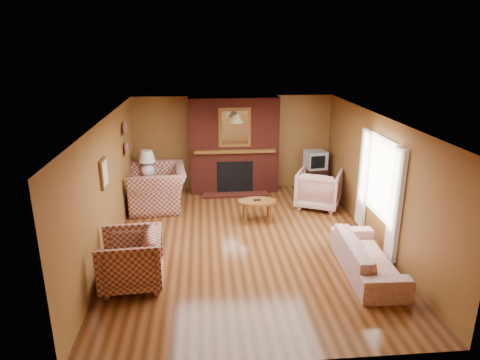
{
  "coord_description": "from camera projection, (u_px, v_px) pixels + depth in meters",
  "views": [
    {
      "loc": [
        -0.77,
        -7.41,
        3.71
      ],
      "look_at": [
        -0.06,
        0.6,
        1.07
      ],
      "focal_mm": 32.0,
      "sensor_mm": 36.0,
      "label": 1
    }
  ],
  "objects": [
    {
      "name": "table_lamp",
      "position": [
        147.0,
        162.0,
        10.08
      ],
      "size": [
        0.4,
        0.4,
        0.65
      ],
      "color": "silver",
      "rests_on": "side_table"
    },
    {
      "name": "bookshelf",
      "position": [
        126.0,
        139.0,
        9.31
      ],
      "size": [
        0.09,
        0.55,
        0.71
      ],
      "color": "brown",
      "rests_on": "wall_left"
    },
    {
      "name": "side_table",
      "position": [
        149.0,
        189.0,
        10.29
      ],
      "size": [
        0.48,
        0.48,
        0.6
      ],
      "primitive_type": "cube",
      "rotation": [
        0.0,
        0.0,
        -0.07
      ],
      "color": "brown",
      "rests_on": "floor"
    },
    {
      "name": "plaid_armchair",
      "position": [
        131.0,
        260.0,
        6.68
      ],
      "size": [
        1.03,
        1.01,
        0.89
      ],
      "primitive_type": "imported",
      "rotation": [
        0.0,
        0.0,
        -1.5
      ],
      "color": "maroon",
      "rests_on": "floor"
    },
    {
      "name": "pendant_light",
      "position": [
        236.0,
        118.0,
        9.79
      ],
      "size": [
        0.36,
        0.36,
        0.48
      ],
      "color": "black",
      "rests_on": "ceiling"
    },
    {
      "name": "wall_right",
      "position": [
        378.0,
        180.0,
        8.07
      ],
      "size": [
        0.0,
        6.5,
        6.5
      ],
      "primitive_type": "plane",
      "rotation": [
        1.57,
        0.0,
        -1.57
      ],
      "color": "brown",
      "rests_on": "floor"
    },
    {
      "name": "wall_left",
      "position": [
        107.0,
        187.0,
        7.65
      ],
      "size": [
        0.0,
        6.5,
        6.5
      ],
      "primitive_type": "plane",
      "rotation": [
        1.57,
        0.0,
        1.57
      ],
      "color": "brown",
      "rests_on": "floor"
    },
    {
      "name": "botanical_print",
      "position": [
        104.0,
        173.0,
        7.26
      ],
      "size": [
        0.05,
        0.4,
        0.5
      ],
      "color": "brown",
      "rests_on": "wall_left"
    },
    {
      "name": "tv_stand",
      "position": [
        314.0,
        179.0,
        10.96
      ],
      "size": [
        0.6,
        0.55,
        0.61
      ],
      "primitive_type": "cube",
      "rotation": [
        0.0,
        0.0,
        0.08
      ],
      "color": "black",
      "rests_on": "floor"
    },
    {
      "name": "floral_armchair",
      "position": [
        319.0,
        189.0,
        9.87
      ],
      "size": [
        1.26,
        1.28,
        0.88
      ],
      "primitive_type": "imported",
      "rotation": [
        0.0,
        0.0,
        2.7
      ],
      "color": "beige",
      "rests_on": "floor"
    },
    {
      "name": "window_right",
      "position": [
        379.0,
        187.0,
        7.9
      ],
      "size": [
        0.1,
        1.85,
        2.0
      ],
      "color": "beige",
      "rests_on": "wall_right"
    },
    {
      "name": "fireplace",
      "position": [
        234.0,
        146.0,
        10.69
      ],
      "size": [
        2.2,
        0.82,
        2.4
      ],
      "color": "#511911",
      "rests_on": "floor"
    },
    {
      "name": "crt_tv",
      "position": [
        316.0,
        160.0,
        10.79
      ],
      "size": [
        0.56,
        0.55,
        0.45
      ],
      "color": "#A6A9AE",
      "rests_on": "tv_stand"
    },
    {
      "name": "wall_front",
      "position": [
        276.0,
        275.0,
        4.79
      ],
      "size": [
        6.5,
        0.0,
        6.5
      ],
      "primitive_type": "plane",
      "rotation": [
        -1.57,
        0.0,
        0.0
      ],
      "color": "brown",
      "rests_on": "floor"
    },
    {
      "name": "plaid_loveseat",
      "position": [
        157.0,
        187.0,
        9.87
      ],
      "size": [
        1.42,
        1.58,
        0.95
      ],
      "primitive_type": "imported",
      "rotation": [
        0.0,
        0.0,
        -1.47
      ],
      "color": "maroon",
      "rests_on": "floor"
    },
    {
      "name": "floral_sofa",
      "position": [
        367.0,
        257.0,
        7.09
      ],
      "size": [
        0.84,
        1.99,
        0.57
      ],
      "primitive_type": "imported",
      "rotation": [
        0.0,
        0.0,
        1.53
      ],
      "color": "beige",
      "rests_on": "floor"
    },
    {
      "name": "wall_back",
      "position": [
        233.0,
        143.0,
        10.94
      ],
      "size": [
        6.5,
        0.0,
        6.5
      ],
      "primitive_type": "plane",
      "rotation": [
        1.57,
        0.0,
        0.0
      ],
      "color": "brown",
      "rests_on": "floor"
    },
    {
      "name": "coffee_table",
      "position": [
        257.0,
        203.0,
        9.05
      ],
      "size": [
        0.8,
        0.5,
        0.5
      ],
      "color": "brown",
      "rests_on": "floor"
    },
    {
      "name": "ceiling",
      "position": [
        246.0,
        119.0,
        7.49
      ],
      "size": [
        6.5,
        6.5,
        0.0
      ],
      "primitive_type": "plane",
      "rotation": [
        3.14,
        0.0,
        0.0
      ],
      "color": "silver",
      "rests_on": "wall_back"
    },
    {
      "name": "floor",
      "position": [
        246.0,
        242.0,
        8.24
      ],
      "size": [
        6.5,
        6.5,
        0.0
      ],
      "primitive_type": "plane",
      "color": "#3F210D",
      "rests_on": "ground"
    }
  ]
}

